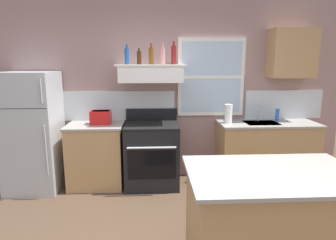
# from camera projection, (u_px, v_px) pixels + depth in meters

# --- Properties ---
(back_wall) EXTENTS (5.40, 0.11, 2.70)m
(back_wall) POSITION_uv_depth(u_px,v_px,m) (170.00, 90.00, 4.40)
(back_wall) COLOR gray
(back_wall) RESTS_ON ground_plane
(refrigerator) EXTENTS (0.70, 0.72, 1.65)m
(refrigerator) POSITION_uv_depth(u_px,v_px,m) (33.00, 132.00, 4.03)
(refrigerator) COLOR #B7BABC
(refrigerator) RESTS_ON ground_plane
(counter_left_of_stove) EXTENTS (0.79, 0.63, 0.91)m
(counter_left_of_stove) POSITION_uv_depth(u_px,v_px,m) (97.00, 155.00, 4.20)
(counter_left_of_stove) COLOR tan
(counter_left_of_stove) RESTS_ON ground_plane
(toaster) EXTENTS (0.30, 0.20, 0.19)m
(toaster) POSITION_uv_depth(u_px,v_px,m) (101.00, 117.00, 4.12)
(toaster) COLOR red
(toaster) RESTS_ON counter_left_of_stove
(stove_range) EXTENTS (0.76, 0.69, 1.09)m
(stove_range) POSITION_uv_depth(u_px,v_px,m) (152.00, 154.00, 4.20)
(stove_range) COLOR black
(stove_range) RESTS_ON ground_plane
(range_hood_shelf) EXTENTS (0.96, 0.52, 0.24)m
(range_hood_shelf) POSITION_uv_depth(u_px,v_px,m) (151.00, 73.00, 4.07)
(range_hood_shelf) COLOR white
(bottle_blue_liqueur) EXTENTS (0.07, 0.07, 0.27)m
(bottle_blue_liqueur) POSITION_uv_depth(u_px,v_px,m) (127.00, 56.00, 4.00)
(bottle_blue_liqueur) COLOR #1E478C
(bottle_blue_liqueur) RESTS_ON range_hood_shelf
(bottle_brown_stout) EXTENTS (0.06, 0.06, 0.22)m
(bottle_brown_stout) POSITION_uv_depth(u_px,v_px,m) (139.00, 57.00, 4.02)
(bottle_brown_stout) COLOR #381E0F
(bottle_brown_stout) RESTS_ON range_hood_shelf
(bottle_amber_wine) EXTENTS (0.07, 0.07, 0.28)m
(bottle_amber_wine) POSITION_uv_depth(u_px,v_px,m) (151.00, 56.00, 4.04)
(bottle_amber_wine) COLOR brown
(bottle_amber_wine) RESTS_ON range_hood_shelf
(bottle_rose_pink) EXTENTS (0.07, 0.07, 0.28)m
(bottle_rose_pink) POSITION_uv_depth(u_px,v_px,m) (163.00, 55.00, 4.00)
(bottle_rose_pink) COLOR #C67F84
(bottle_rose_pink) RESTS_ON range_hood_shelf
(bottle_red_label_wine) EXTENTS (0.07, 0.07, 0.31)m
(bottle_red_label_wine) POSITION_uv_depth(u_px,v_px,m) (174.00, 55.00, 4.01)
(bottle_red_label_wine) COLOR maroon
(bottle_red_label_wine) RESTS_ON range_hood_shelf
(counter_right_with_sink) EXTENTS (1.43, 0.63, 0.91)m
(counter_right_with_sink) POSITION_uv_depth(u_px,v_px,m) (266.00, 152.00, 4.33)
(counter_right_with_sink) COLOR tan
(counter_right_with_sink) RESTS_ON ground_plane
(sink_faucet) EXTENTS (0.03, 0.17, 0.28)m
(sink_faucet) POSITION_uv_depth(u_px,v_px,m) (259.00, 110.00, 4.30)
(sink_faucet) COLOR silver
(sink_faucet) RESTS_ON counter_right_with_sink
(paper_towel_roll) EXTENTS (0.11, 0.11, 0.27)m
(paper_towel_roll) POSITION_uv_depth(u_px,v_px,m) (228.00, 114.00, 4.19)
(paper_towel_roll) COLOR white
(paper_towel_roll) RESTS_ON counter_right_with_sink
(dish_soap_bottle) EXTENTS (0.06, 0.06, 0.18)m
(dish_soap_bottle) POSITION_uv_depth(u_px,v_px,m) (277.00, 115.00, 4.33)
(dish_soap_bottle) COLOR blue
(dish_soap_bottle) RESTS_ON counter_right_with_sink
(kitchen_island) EXTENTS (1.40, 0.90, 0.91)m
(kitchen_island) POSITION_uv_depth(u_px,v_px,m) (271.00, 223.00, 2.41)
(kitchen_island) COLOR tan
(kitchen_island) RESTS_ON ground_plane
(upper_cabinet_right) EXTENTS (0.64, 0.32, 0.70)m
(upper_cabinet_right) POSITION_uv_depth(u_px,v_px,m) (292.00, 53.00, 4.20)
(upper_cabinet_right) COLOR tan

